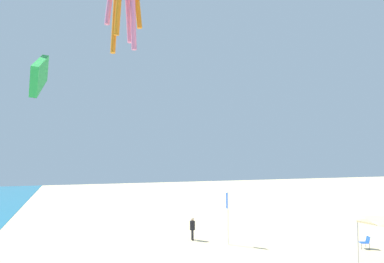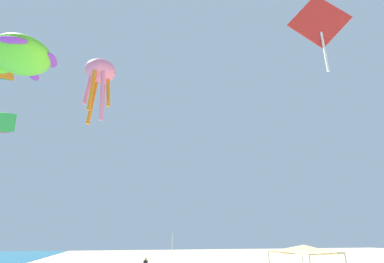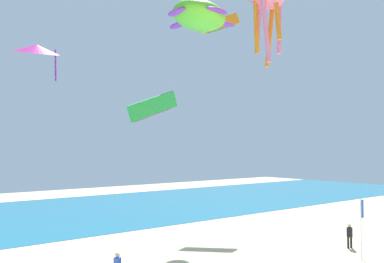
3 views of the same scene
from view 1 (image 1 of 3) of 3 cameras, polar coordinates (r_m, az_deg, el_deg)
folding_chair_near_cooler at (r=28.29m, az=25.22°, el=-15.12°), size 0.68×0.75×0.82m
banner_flag at (r=26.67m, az=5.54°, el=-12.36°), size 0.36×0.06×3.67m
person_by_tent at (r=28.04m, az=0.06°, el=-14.53°), size 0.43×0.39×1.62m
kite_parafoil_green at (r=17.11m, az=-22.44°, el=8.10°), size 4.23×0.47×2.53m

